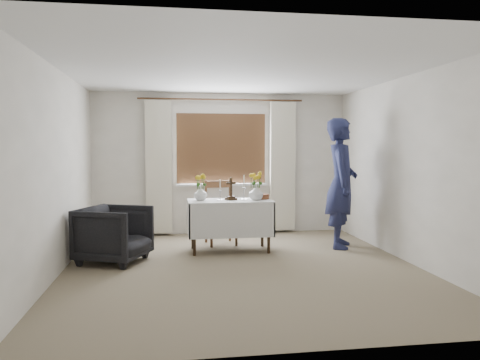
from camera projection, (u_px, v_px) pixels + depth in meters
name	position (u px, v px, depth m)	size (l,w,h in m)	color
ground	(243.00, 268.00, 5.98)	(5.00, 5.00, 0.00)	#857A5C
altar_table	(230.00, 226.00, 6.95)	(1.24, 0.64, 0.76)	white
wooden_chair	(221.00, 213.00, 7.43)	(0.47, 0.47, 1.01)	#50311B
armchair	(114.00, 234.00, 6.27)	(0.81, 0.83, 0.76)	black
person	(341.00, 183.00, 7.19)	(0.73, 0.48, 1.99)	#21274E
radiator	(222.00, 217.00, 8.34)	(1.10, 0.10, 0.60)	silver
wooden_cross	(231.00, 189.00, 6.93)	(0.16, 0.11, 0.34)	black
candlestick_left	(220.00, 190.00, 6.89)	(0.09, 0.09, 0.31)	silver
candlestick_right	(244.00, 187.00, 6.96)	(0.11, 0.11, 0.37)	silver
flower_vase_left	(200.00, 194.00, 6.88)	(0.20, 0.20, 0.20)	silver
flower_vase_right	(256.00, 193.00, 6.92)	(0.21, 0.21, 0.22)	silver
wicker_basket	(262.00, 196.00, 7.08)	(0.20, 0.20, 0.08)	brown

